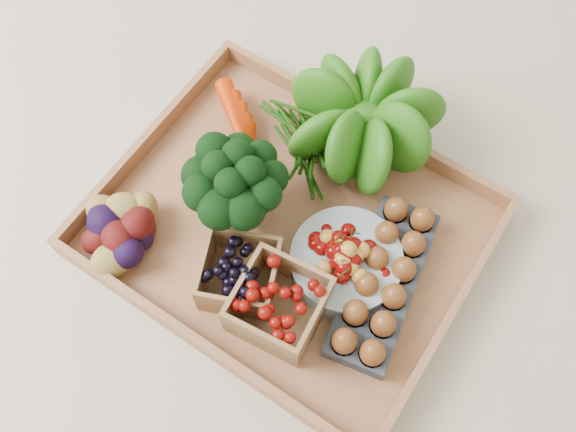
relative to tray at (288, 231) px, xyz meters
The scene contains 10 objects.
ground 0.01m from the tray, ahead, with size 4.00×4.00×0.00m, color beige.
tray is the anchor object (origin of this frame).
carrots 0.14m from the tray, 153.33° to the left, with size 0.20×0.15×0.05m, color red, non-canonical shape.
lettuce 0.21m from the tray, 87.02° to the left, with size 0.16×0.16×0.16m, color #145B0E.
broccoli 0.10m from the tray, 165.29° to the right, with size 0.15×0.15×0.12m, color black, non-canonical shape.
cherry_bowl 0.11m from the tray, ahead, with size 0.16×0.16×0.04m, color #8C9EA5.
egg_carton 0.17m from the tray, ahead, with size 0.09×0.26×0.03m, color #383E48.
potatoes 0.25m from the tray, 144.33° to the right, with size 0.15×0.15×0.09m, color #3F0A0A, non-canonical shape.
punnet_blackberry 0.12m from the tray, 94.56° to the right, with size 0.11×0.11×0.07m, color black.
punnet_raspberry 0.14m from the tray, 61.83° to the right, with size 0.12×0.12×0.08m, color #670804.
Camera 1 is at (0.22, -0.34, 0.91)m, focal length 40.00 mm.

